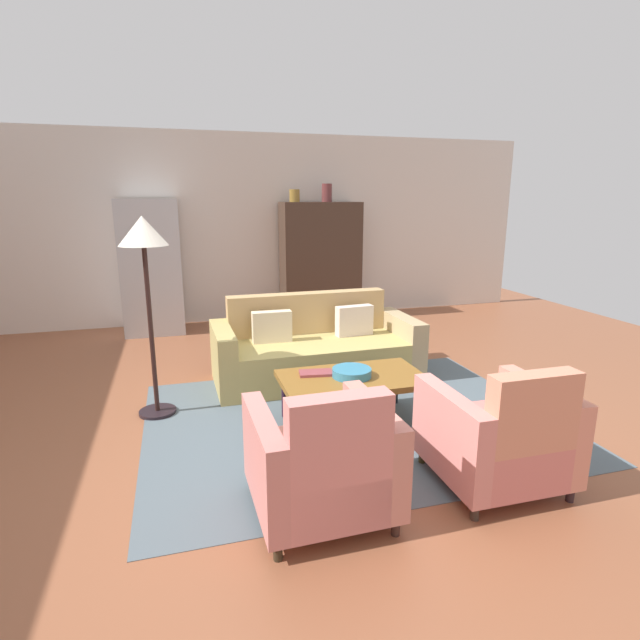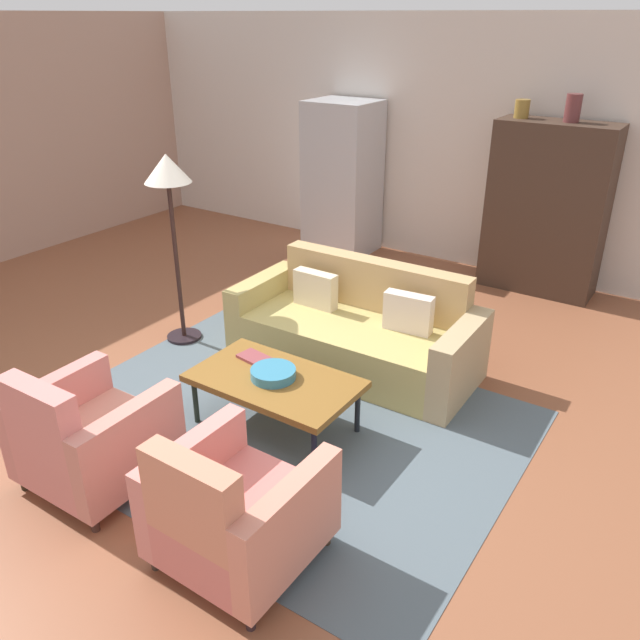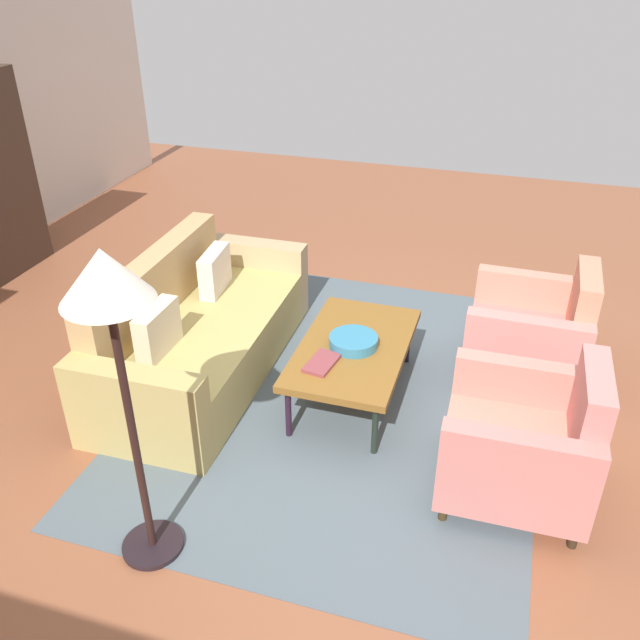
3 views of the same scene
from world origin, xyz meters
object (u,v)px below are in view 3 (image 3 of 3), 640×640
at_px(fruit_bowl, 353,341).
at_px(couch, 194,334).
at_px(floor_lamp, 110,309).
at_px(coffee_table, 354,349).
at_px(armchair_right, 536,336).
at_px(armchair_left, 529,445).
at_px(book_stack, 322,363).

bearing_deg(fruit_bowl, couch, 89.56).
height_order(fruit_bowl, floor_lamp, floor_lamp).
height_order(coffee_table, armchair_right, armchair_right).
xyz_separation_m(coffee_table, floor_lamp, (-1.59, 0.66, 1.06)).
distance_m(coffee_table, armchair_left, 1.31).
bearing_deg(armchair_right, coffee_table, 117.75).
bearing_deg(book_stack, couch, 75.06).
bearing_deg(armchair_right, book_stack, 124.65).
height_order(armchair_right, fruit_bowl, armchair_right).
bearing_deg(armchair_left, coffee_table, 61.86).
bearing_deg(armchair_left, floor_lamp, 117.57).
height_order(coffee_table, floor_lamp, floor_lamp).
distance_m(couch, coffee_table, 1.19).
xyz_separation_m(couch, book_stack, (-0.28, -1.05, 0.14)).
height_order(coffee_table, fruit_bowl, fruit_bowl).
height_order(armchair_right, floor_lamp, floor_lamp).
relative_size(couch, book_stack, 7.15).
height_order(fruit_bowl, book_stack, fruit_bowl).
height_order(coffee_table, book_stack, book_stack).
bearing_deg(floor_lamp, armchair_right, -39.84).
bearing_deg(book_stack, floor_lamp, 158.09).
xyz_separation_m(couch, armchair_left, (-0.60, -2.35, 0.06)).
xyz_separation_m(book_stack, floor_lamp, (-1.31, 0.53, 1.01)).
bearing_deg(couch, coffee_table, 89.13).
distance_m(armchair_right, book_stack, 1.57).
bearing_deg(coffee_table, fruit_bowl, 180.00).
bearing_deg(couch, armchair_right, 103.39).
xyz_separation_m(coffee_table, armchair_left, (-0.60, -1.17, -0.04)).
bearing_deg(armchair_left, book_stack, 75.35).
xyz_separation_m(coffee_table, armchair_right, (0.60, -1.17, -0.04)).
bearing_deg(book_stack, coffee_table, -25.65).
bearing_deg(book_stack, armchair_left, -103.69).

